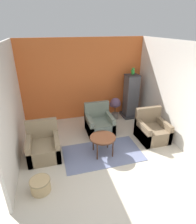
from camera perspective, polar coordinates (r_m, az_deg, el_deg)
ground_plane at (r=4.26m, az=7.06°, el=-22.15°), size 20.00×20.00×0.00m
wall_back_accent at (r=6.59m, az=-4.35°, el=9.73°), size 4.34×0.06×2.77m
wall_left at (r=4.83m, az=-25.26°, el=1.58°), size 0.06×3.58×2.77m
wall_right at (r=5.83m, az=20.81°, el=6.12°), size 0.06×3.58×2.77m
area_rug at (r=5.11m, az=1.42°, el=-12.42°), size 2.05×1.17×0.01m
coffee_table at (r=4.85m, az=1.48°, el=-8.13°), size 0.66×0.66×0.51m
armchair_left at (r=5.07m, az=-16.19°, el=-10.09°), size 0.79×0.83×0.91m
armchair_right at (r=5.78m, az=16.04°, el=-5.42°), size 0.79×0.83×0.91m
armchair_middle at (r=5.91m, az=0.36°, el=-3.63°), size 0.79×0.83×0.91m
birdcage at (r=6.89m, az=9.99°, el=4.50°), size 0.60×0.60×1.56m
parrot at (r=6.63m, az=10.58°, el=12.05°), size 0.12×0.21×0.25m
potted_plant at (r=6.70m, az=5.25°, el=2.01°), size 0.39×0.35×0.79m
wicker_basket at (r=4.25m, az=-17.14°, el=-20.50°), size 0.42×0.42×0.29m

